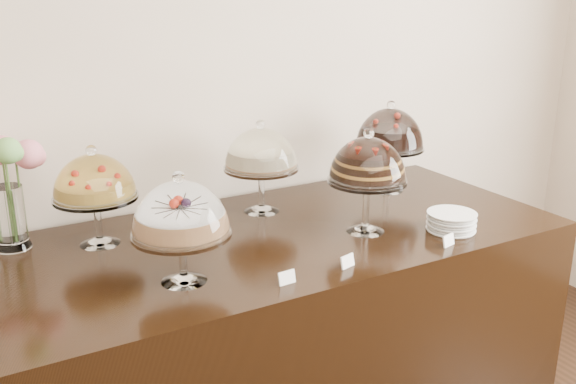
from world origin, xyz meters
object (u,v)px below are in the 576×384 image
cake_stand_cheesecake (261,153)px  flower_vase (9,181)px  cake_stand_dark_choco (390,133)px  display_counter (282,334)px  cake_stand_sugar_sponge (180,214)px  plate_stack (451,222)px  cake_stand_fruit_tart (94,181)px  cake_stand_choco_layer (368,164)px

cake_stand_cheesecake → flower_vase: flower_vase is taller
cake_stand_dark_choco → display_counter: bearing=-162.0°
cake_stand_sugar_sponge → cake_stand_cheesecake: cake_stand_cheesecake is taller
cake_stand_sugar_sponge → cake_stand_dark_choco: cake_stand_dark_choco is taller
flower_vase → cake_stand_sugar_sponge: bearing=-53.5°
cake_stand_dark_choco → plate_stack: (-0.10, -0.53, -0.24)m
flower_vase → cake_stand_dark_choco: bearing=-4.9°
cake_stand_sugar_sponge → plate_stack: 1.09m
plate_stack → cake_stand_fruit_tart: bearing=156.0°
cake_stand_cheesecake → cake_stand_dark_choco: 0.64m
cake_stand_fruit_tart → flower_vase: bearing=155.4°
cake_stand_dark_choco → cake_stand_fruit_tart: 1.33m
cake_stand_dark_choco → cake_stand_fruit_tart: (-1.33, 0.01, -0.03)m
flower_vase → display_counter: bearing=-21.7°
display_counter → cake_stand_choco_layer: (0.29, -0.15, 0.72)m
cake_stand_dark_choco → cake_stand_choco_layer: bearing=-137.0°
flower_vase → plate_stack: flower_vase is taller
cake_stand_dark_choco → flower_vase: 1.61m
flower_vase → plate_stack: size_ratio=2.32×
display_counter → cake_stand_dark_choco: size_ratio=5.20×
cake_stand_cheesecake → cake_stand_fruit_tart: bearing=-178.2°
flower_vase → plate_stack: 1.66m
display_counter → cake_stand_dark_choco: cake_stand_dark_choco is taller
cake_stand_choco_layer → cake_stand_cheesecake: cake_stand_choco_layer is taller
cake_stand_sugar_sponge → cake_stand_fruit_tart: cake_stand_fruit_tart is taller
cake_stand_choco_layer → cake_stand_fruit_tart: cake_stand_choco_layer is taller
display_counter → cake_stand_choco_layer: cake_stand_choco_layer is taller
cake_stand_sugar_sponge → flower_vase: size_ratio=0.86×
display_counter → cake_stand_sugar_sponge: 0.86m
plate_stack → cake_stand_cheesecake: bearing=133.5°
display_counter → flower_vase: 1.20m
display_counter → cake_stand_sugar_sponge: bearing=-156.0°
cake_stand_fruit_tart → plate_stack: (1.23, -0.55, -0.21)m
cake_stand_choco_layer → cake_stand_sugar_sponge: bearing=-175.0°
cake_stand_fruit_tart → cake_stand_cheesecake: bearing=1.8°
display_counter → plate_stack: 0.82m
cake_stand_choco_layer → cake_stand_cheesecake: 0.48m
cake_stand_choco_layer → flower_vase: flower_vase is taller
display_counter → plate_stack: bearing=-27.7°
cake_stand_fruit_tart → plate_stack: bearing=-24.0°
cake_stand_sugar_sponge → cake_stand_fruit_tart: size_ratio=0.99×
display_counter → flower_vase: flower_vase is taller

